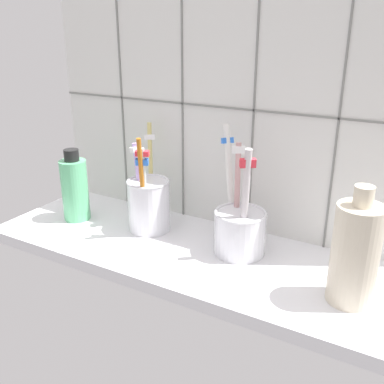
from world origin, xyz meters
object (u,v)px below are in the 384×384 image
Objects in this scene: toothbrush_cup_left at (148,202)px; toothbrush_cup_right at (240,227)px; ceramic_vase at (355,253)px; soap_bottle at (75,188)px.

toothbrush_cup_right is at bearing 0.55° from toothbrush_cup_left.
toothbrush_cup_left is at bearing 172.22° from ceramic_vase.
toothbrush_cup_left is 1.10× the size of ceramic_vase.
toothbrush_cup_left is 0.91× the size of toothbrush_cup_right.
toothbrush_cup_right reaches higher than toothbrush_cup_left.
toothbrush_cup_right is (16.54, 0.16, -0.76)cm from toothbrush_cup_left.
soap_bottle is at bearing -168.58° from toothbrush_cup_left.
toothbrush_cup_right is 1.45× the size of soap_bottle.
toothbrush_cup_left reaches higher than soap_bottle.
soap_bottle is at bearing 177.77° from ceramic_vase.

